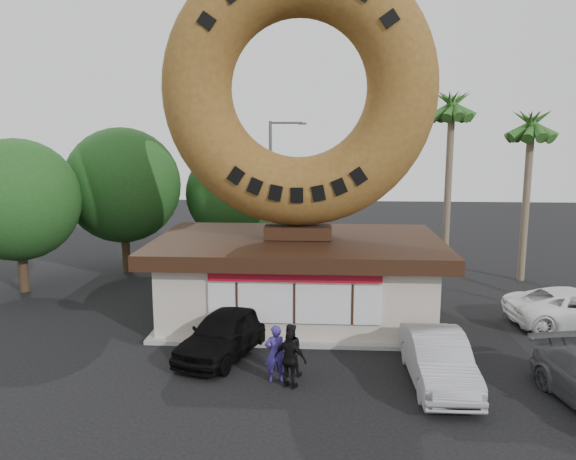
% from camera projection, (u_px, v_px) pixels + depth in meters
% --- Properties ---
extents(ground, '(90.00, 90.00, 0.00)m').
position_uv_depth(ground, '(289.00, 383.00, 16.77)').
color(ground, black).
rests_on(ground, ground).
extents(donut_shop, '(11.20, 7.20, 3.80)m').
position_uv_depth(donut_shop, '(298.00, 275.00, 22.35)').
color(donut_shop, beige).
rests_on(donut_shop, ground).
extents(giant_donut, '(10.42, 2.65, 10.42)m').
position_uv_depth(giant_donut, '(299.00, 89.00, 21.11)').
color(giant_donut, brown).
rests_on(giant_donut, donut_shop).
extents(tree_west, '(6.00, 6.00, 7.65)m').
position_uv_depth(tree_west, '(123.00, 185.00, 29.31)').
color(tree_west, '#473321').
rests_on(tree_west, ground).
extents(tree_mid, '(5.20, 5.20, 6.63)m').
position_uv_depth(tree_mid, '(233.00, 194.00, 31.06)').
color(tree_mid, '#473321').
rests_on(tree_mid, ground).
extents(tree_far, '(5.60, 5.60, 7.14)m').
position_uv_depth(tree_far, '(17.00, 200.00, 25.64)').
color(tree_far, '#473321').
rests_on(tree_far, ground).
extents(palm_near, '(2.60, 2.60, 9.75)m').
position_uv_depth(palm_near, '(452.00, 112.00, 28.63)').
color(palm_near, '#726651').
rests_on(palm_near, ground).
extents(palm_far, '(2.60, 2.60, 8.75)m').
position_uv_depth(palm_far, '(531.00, 130.00, 27.11)').
color(palm_far, '#726651').
rests_on(palm_far, ground).
extents(street_lamp, '(2.11, 0.20, 8.00)m').
position_uv_depth(street_lamp, '(273.00, 184.00, 31.84)').
color(street_lamp, '#59595E').
rests_on(street_lamp, ground).
extents(person_left, '(0.72, 0.56, 1.77)m').
position_uv_depth(person_left, '(275.00, 353.00, 16.76)').
color(person_left, navy).
rests_on(person_left, ground).
extents(person_center, '(0.81, 0.64, 1.63)m').
position_uv_depth(person_center, '(290.00, 350.00, 17.22)').
color(person_center, black).
rests_on(person_center, ground).
extents(person_right, '(1.11, 0.82, 1.76)m').
position_uv_depth(person_right, '(290.00, 359.00, 16.34)').
color(person_right, black).
rests_on(person_right, ground).
extents(car_black, '(3.22, 4.87, 1.54)m').
position_uv_depth(car_black, '(225.00, 333.00, 18.80)').
color(car_black, black).
rests_on(car_black, ground).
extents(car_silver, '(1.71, 4.66, 1.52)m').
position_uv_depth(car_silver, '(438.00, 359.00, 16.62)').
color(car_silver, '#9D9DA2').
rests_on(car_silver, ground).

